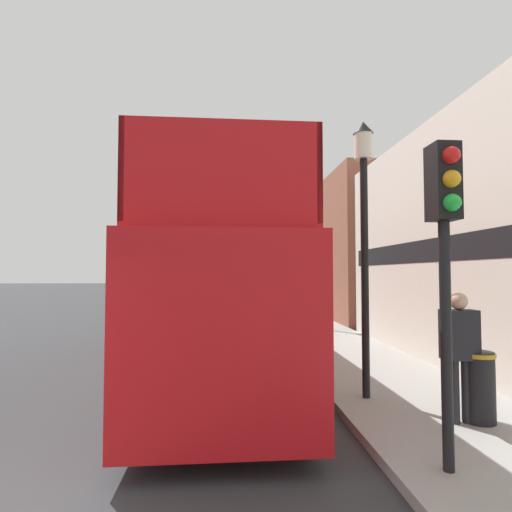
# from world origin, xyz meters

# --- Properties ---
(ground_plane) EXTENTS (144.00, 144.00, 0.00)m
(ground_plane) POSITION_xyz_m (0.00, 21.00, 0.00)
(ground_plane) COLOR #333335
(sidewalk) EXTENTS (3.01, 108.00, 0.14)m
(sidewalk) POSITION_xyz_m (6.21, 18.00, 0.07)
(sidewalk) COLOR #999993
(sidewalk) RESTS_ON ground_plane
(brick_terrace_rear) EXTENTS (6.00, 22.69, 9.16)m
(brick_terrace_rear) POSITION_xyz_m (10.72, 23.97, 4.58)
(brick_terrace_rear) COLOR #935642
(brick_terrace_rear) RESTS_ON ground_plane
(tour_bus) EXTENTS (2.52, 10.29, 4.10)m
(tour_bus) POSITION_xyz_m (2.83, 6.84, 1.80)
(tour_bus) COLOR red
(tour_bus) RESTS_ON ground_plane
(parked_car_ahead_of_bus) EXTENTS (1.90, 4.20, 1.59)m
(parked_car_ahead_of_bus) POSITION_xyz_m (3.57, 14.74, 0.73)
(parked_car_ahead_of_bus) COLOR black
(parked_car_ahead_of_bus) RESTS_ON ground_plane
(pedestrian_second) EXTENTS (0.48, 0.27, 1.84)m
(pedestrian_second) POSITION_xyz_m (6.24, 2.77, 1.25)
(pedestrian_second) COLOR #232328
(pedestrian_second) RESTS_ON sidewalk
(traffic_signal) EXTENTS (0.28, 0.42, 3.55)m
(traffic_signal) POSITION_xyz_m (5.30, 1.44, 2.74)
(traffic_signal) COLOR black
(traffic_signal) RESTS_ON sidewalk
(lamp_post_nearest) EXTENTS (0.35, 0.35, 4.79)m
(lamp_post_nearest) POSITION_xyz_m (5.31, 4.02, 3.44)
(lamp_post_nearest) COLOR black
(lamp_post_nearest) RESTS_ON sidewalk
(lamp_post_second) EXTENTS (0.35, 0.35, 5.25)m
(lamp_post_second) POSITION_xyz_m (5.39, 13.94, 3.72)
(lamp_post_second) COLOR black
(lamp_post_second) RESTS_ON sidewalk
(litter_bin) EXTENTS (0.48, 0.48, 0.99)m
(litter_bin) POSITION_xyz_m (6.52, 2.80, 0.67)
(litter_bin) COLOR black
(litter_bin) RESTS_ON sidewalk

